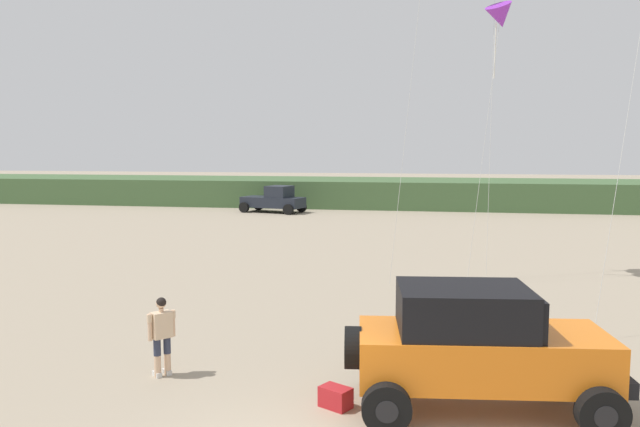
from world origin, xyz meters
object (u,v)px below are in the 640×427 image
(cooler_box, at_px, (336,397))
(distant_pickup, at_px, (274,200))
(kite_white_parafoil, at_px, (500,17))
(jeep, at_px, (478,345))
(person_watching, at_px, (162,332))

(cooler_box, relative_size, distant_pickup, 0.11)
(kite_white_parafoil, bearing_deg, cooler_box, -107.22)
(jeep, xyz_separation_m, person_watching, (-6.33, 0.54, -0.26))
(jeep, distance_m, distant_pickup, 35.52)
(cooler_box, bearing_deg, kite_white_parafoil, 101.80)
(cooler_box, bearing_deg, distant_pickup, 135.42)
(jeep, xyz_separation_m, cooler_box, (-2.53, -0.38, -1.01))
(distant_pickup, relative_size, kite_white_parafoil, 0.50)
(cooler_box, height_order, kite_white_parafoil, kite_white_parafoil)
(distant_pickup, distance_m, kite_white_parafoil, 26.59)
(jeep, height_order, kite_white_parafoil, kite_white_parafoil)
(kite_white_parafoil, bearing_deg, jeep, -96.34)
(cooler_box, xyz_separation_m, distant_pickup, (-9.91, 33.65, 0.75))
(jeep, distance_m, cooler_box, 2.75)
(person_watching, xyz_separation_m, cooler_box, (3.79, -0.92, -0.75))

